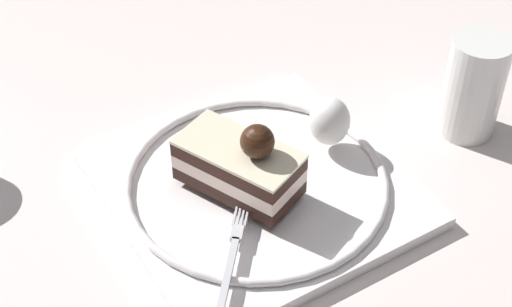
# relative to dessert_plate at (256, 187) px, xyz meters

# --- Properties ---
(ground_plane) EXTENTS (2.40, 2.40, 0.00)m
(ground_plane) POSITION_rel_dessert_plate_xyz_m (-0.03, -0.01, -0.01)
(ground_plane) COLOR silver
(dessert_plate) EXTENTS (0.27, 0.27, 0.02)m
(dessert_plate) POSITION_rel_dessert_plate_xyz_m (0.00, 0.00, 0.00)
(dessert_plate) COLOR white
(dessert_plate) RESTS_ON ground_plane
(cake_slice) EXTENTS (0.12, 0.10, 0.07)m
(cake_slice) POSITION_rel_dessert_plate_xyz_m (0.00, -0.02, 0.04)
(cake_slice) COLOR black
(cake_slice) RESTS_ON dessert_plate
(whipped_cream_dollop) EXTENTS (0.04, 0.04, 0.05)m
(whipped_cream_dollop) POSITION_rel_dessert_plate_xyz_m (-0.01, 0.08, 0.03)
(whipped_cream_dollop) COLOR white
(whipped_cream_dollop) RESTS_ON dessert_plate
(fork) EXTENTS (0.10, 0.08, 0.00)m
(fork) POSITION_rel_dessert_plate_xyz_m (0.07, -0.06, 0.01)
(fork) COLOR silver
(fork) RESTS_ON dessert_plate
(drink_glass_near) EXTENTS (0.06, 0.06, 0.10)m
(drink_glass_near) POSITION_rel_dessert_plate_xyz_m (0.01, 0.23, 0.04)
(drink_glass_near) COLOR white
(drink_glass_near) RESTS_ON ground_plane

